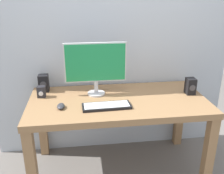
{
  "coord_description": "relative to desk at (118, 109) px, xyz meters",
  "views": [
    {
      "loc": [
        -0.32,
        -2.04,
        1.66
      ],
      "look_at": [
        -0.06,
        0.0,
        0.86
      ],
      "focal_mm": 40.81,
      "sensor_mm": 36.0,
      "label": 1
    }
  ],
  "objects": [
    {
      "name": "desk",
      "position": [
        0.0,
        0.0,
        0.0
      ],
      "size": [
        1.57,
        0.78,
        0.74
      ],
      "color": "#936D47",
      "rests_on": "ground_plane"
    },
    {
      "name": "audio_controller",
      "position": [
        -0.68,
        0.14,
        0.15
      ],
      "size": [
        0.07,
        0.07,
        0.1
      ],
      "color": "#232328",
      "rests_on": "desk"
    },
    {
      "name": "speaker_right",
      "position": [
        0.68,
        0.04,
        0.18
      ],
      "size": [
        0.08,
        0.1,
        0.15
      ],
      "color": "black",
      "rests_on": "desk"
    },
    {
      "name": "keyboard_primary",
      "position": [
        -0.12,
        -0.15,
        0.11
      ],
      "size": [
        0.41,
        0.17,
        0.02
      ],
      "color": "black",
      "rests_on": "desk"
    },
    {
      "name": "monitor",
      "position": [
        -0.18,
        0.15,
        0.38
      ],
      "size": [
        0.56,
        0.16,
        0.48
      ],
      "color": "silver",
      "rests_on": "desk"
    },
    {
      "name": "ground_plane",
      "position": [
        0.0,
        0.0,
        -0.64
      ],
      "size": [
        6.0,
        6.0,
        0.0
      ],
      "primitive_type": "plane",
      "color": "slate"
    },
    {
      "name": "mouse",
      "position": [
        -0.49,
        -0.12,
        0.12
      ],
      "size": [
        0.06,
        0.11,
        0.03
      ],
      "primitive_type": "ellipsoid",
      "rotation": [
        0.0,
        0.0,
        -0.01
      ],
      "color": "#333338",
      "rests_on": "desk"
    },
    {
      "name": "speaker_left",
      "position": [
        -0.67,
        0.29,
        0.18
      ],
      "size": [
        0.09,
        0.09,
        0.16
      ],
      "color": "black",
      "rests_on": "desk"
    },
    {
      "name": "wall_back",
      "position": [
        0.0,
        0.43,
        0.86
      ],
      "size": [
        2.43,
        0.04,
        3.0
      ],
      "primitive_type": "cube",
      "color": "#B2BCC6",
      "rests_on": "ground_plane"
    }
  ]
}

